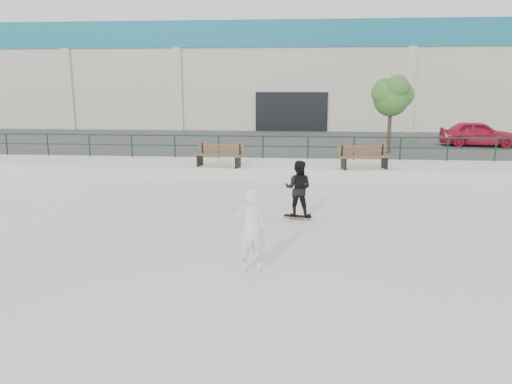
# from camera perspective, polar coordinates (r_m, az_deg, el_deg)

# --- Properties ---
(ground) EXTENTS (120.00, 120.00, 0.00)m
(ground) POSITION_cam_1_polar(r_m,az_deg,el_deg) (11.90, 1.68, -6.30)
(ground) COLOR beige
(ground) RESTS_ON ground
(ledge) EXTENTS (30.00, 3.00, 0.50)m
(ledge) POSITION_cam_1_polar(r_m,az_deg,el_deg) (21.07, 3.24, 2.62)
(ledge) COLOR beige
(ledge) RESTS_ON ground
(parking_strip) EXTENTS (60.00, 14.00, 0.50)m
(parking_strip) POSITION_cam_1_polar(r_m,az_deg,el_deg) (29.48, 3.79, 5.40)
(parking_strip) COLOR #3D3D3D
(parking_strip) RESTS_ON ground
(railing) EXTENTS (28.00, 0.06, 1.03)m
(railing) POSITION_cam_1_polar(r_m,az_deg,el_deg) (22.21, 3.38, 5.71)
(railing) COLOR #14381F
(railing) RESTS_ON ledge
(commercial_building) EXTENTS (44.20, 16.33, 8.00)m
(commercial_building) POSITION_cam_1_polar(r_m,az_deg,el_deg) (43.26, 4.33, 13.33)
(commercial_building) COLOR silver
(commercial_building) RESTS_ON ground
(bench_left) EXTENTS (2.04, 0.96, 0.91)m
(bench_left) POSITION_cam_1_polar(r_m,az_deg,el_deg) (20.19, -4.22, 4.18)
(bench_left) COLOR brown
(bench_left) RESTS_ON ledge
(bench_right) EXTENTS (2.07, 0.98, 0.92)m
(bench_right) POSITION_cam_1_polar(r_m,az_deg,el_deg) (20.09, 12.22, 3.91)
(bench_right) COLOR brown
(bench_right) RESTS_ON ledge
(tree) EXTENTS (2.07, 1.84, 3.68)m
(tree) POSITION_cam_1_polar(r_m,az_deg,el_deg) (24.73, 15.26, 10.66)
(tree) COLOR #503728
(tree) RESTS_ON parking_strip
(red_car) EXTENTS (4.08, 2.03, 1.34)m
(red_car) POSITION_cam_1_polar(r_m,az_deg,el_deg) (29.29, 24.04, 6.12)
(red_car) COLOR #AF1534
(red_car) RESTS_ON parking_strip
(skateboard) EXTENTS (0.80, 0.35, 0.09)m
(skateboard) POSITION_cam_1_polar(r_m,az_deg,el_deg) (14.31, 4.79, -2.80)
(skateboard) COLOR black
(skateboard) RESTS_ON ground
(standing_skater) EXTENTS (0.88, 0.74, 1.59)m
(standing_skater) POSITION_cam_1_polar(r_m,az_deg,el_deg) (14.12, 4.85, 0.41)
(standing_skater) COLOR black
(standing_skater) RESTS_ON skateboard
(seated_skater) EXTENTS (0.72, 0.56, 1.74)m
(seated_skater) POSITION_cam_1_polar(r_m,az_deg,el_deg) (10.19, -0.59, -4.39)
(seated_skater) COLOR white
(seated_skater) RESTS_ON ground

